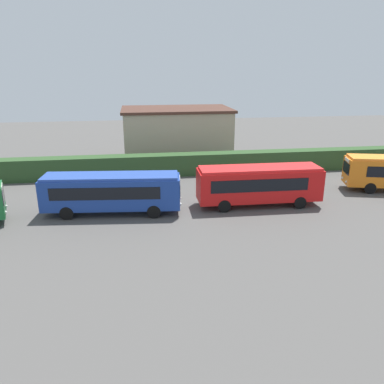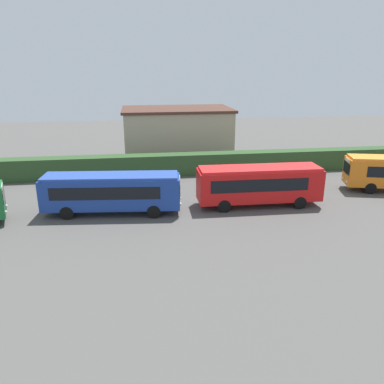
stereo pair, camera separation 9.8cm
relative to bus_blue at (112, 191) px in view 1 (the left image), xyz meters
name	(u,v)px [view 1 (the left image)]	position (x,y,z in m)	size (l,w,h in m)	color
ground_plane	(172,212)	(4.46, -0.32, -1.77)	(107.10, 107.10, 0.00)	#514F4C
bus_blue	(112,191)	(0.00, 0.00, 0.00)	(10.53, 3.45, 3.06)	navy
bus_red	(259,183)	(11.55, 0.09, 0.07)	(9.99, 2.76, 3.20)	red
hedge_row	(162,165)	(4.46, 10.15, -0.69)	(65.55, 1.77, 2.18)	#2D4C27
depot_building	(177,134)	(6.77, 17.01, 1.28)	(12.66, 7.91, 6.09)	tan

